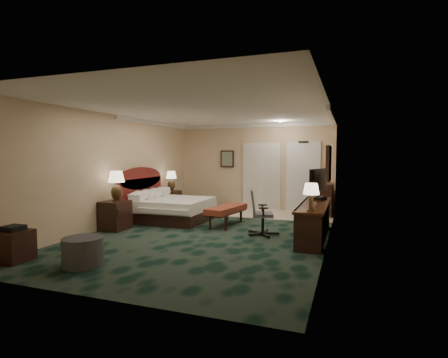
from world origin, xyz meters
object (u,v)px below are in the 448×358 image
(lamp_near, at_px, (117,186))
(lamp_far, at_px, (171,181))
(desk_chair, at_px, (263,213))
(nightstand_near, at_px, (115,215))
(nightstand_far, at_px, (170,201))
(desk, at_px, (314,221))
(tv, at_px, (318,184))
(minibar, at_px, (324,199))
(ottoman, at_px, (83,252))
(bed, at_px, (173,210))
(bed_bench, at_px, (226,216))
(side_table, at_px, (14,246))

(lamp_near, bearing_deg, lamp_far, 90.16)
(desk_chair, bearing_deg, nightstand_near, 174.11)
(lamp_far, bearing_deg, nightstand_far, -136.24)
(nightstand_near, xyz_separation_m, desk, (4.42, 0.72, 0.03))
(desk, xyz_separation_m, desk_chair, (-1.07, -0.12, 0.13))
(lamp_near, relative_size, tv, 0.78)
(minibar, bearing_deg, ottoman, -118.27)
(ottoman, height_order, desk_chair, desk_chair)
(lamp_near, xyz_separation_m, lamp_far, (-0.01, 2.65, -0.07))
(bed, relative_size, nightstand_far, 2.83)
(lamp_near, distance_m, ottoman, 2.79)
(nightstand_near, distance_m, minibar, 5.72)
(nightstand_near, relative_size, desk, 0.26)
(bed_bench, relative_size, desk, 0.55)
(side_table, height_order, tv, tv)
(desk, height_order, minibar, minibar)
(bed, height_order, nightstand_near, nightstand_near)
(nightstand_near, bearing_deg, bed_bench, 30.67)
(bed_bench, distance_m, minibar, 3.14)
(tv, bearing_deg, lamp_near, -144.73)
(desk_chair, bearing_deg, lamp_far, 132.02)
(side_table, bearing_deg, desk_chair, 43.31)
(bed_bench, xyz_separation_m, tv, (2.17, 0.13, 0.84))
(desk, bearing_deg, lamp_far, 156.06)
(nightstand_near, xyz_separation_m, lamp_near, (0.04, 0.03, 0.68))
(bed_bench, xyz_separation_m, side_table, (-2.29, -3.92, 0.02))
(bed_bench, bearing_deg, lamp_near, -140.34)
(side_table, xyz_separation_m, tv, (4.45, 4.05, 0.82))
(nightstand_far, xyz_separation_m, desk_chair, (3.36, -2.04, 0.17))
(lamp_far, xyz_separation_m, desk_chair, (3.33, -2.07, -0.45))
(nightstand_near, height_order, bed_bench, nightstand_near)
(desk_chair, bearing_deg, lamp_near, 173.75)
(nightstand_near, height_order, minibar, minibar)
(lamp_far, bearing_deg, ottoman, -77.03)
(lamp_near, xyz_separation_m, bed_bench, (2.23, 1.32, -0.78))
(desk, distance_m, minibar, 2.90)
(nightstand_near, relative_size, bed_bench, 0.48)
(side_table, bearing_deg, bed, 79.43)
(bed, relative_size, desk_chair, 1.87)
(desk, relative_size, tv, 2.83)
(nightstand_far, bearing_deg, nightstand_near, -89.83)
(bed, height_order, tv, tv)
(lamp_near, distance_m, minibar, 5.70)
(lamp_far, bearing_deg, lamp_near, -89.84)
(ottoman, bearing_deg, nightstand_far, 103.45)
(side_table, height_order, desk, desk)
(lamp_near, bearing_deg, side_table, -91.24)
(bed_bench, height_order, desk, desk)
(side_table, bearing_deg, nightstand_far, 89.86)
(tv, bearing_deg, bed, -162.40)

